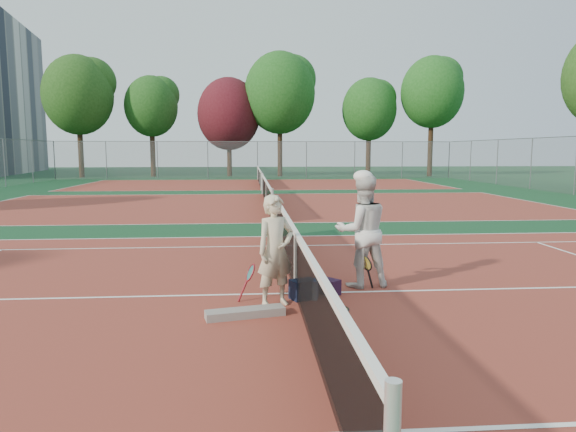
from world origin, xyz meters
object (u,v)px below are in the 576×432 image
Objects in this scene: net_main at (296,262)px; sports_bag_purple at (330,287)px; water_bottle at (315,291)px; racket_red at (250,283)px; racket_spare at (341,309)px; player_b at (362,231)px; racket_black_held at (366,272)px; player_a at (275,251)px; sports_bag_navy at (303,289)px.

sports_bag_purple is at bearing -11.18° from net_main.
net_main is 0.60m from water_bottle.
racket_red is 1.43m from racket_spare.
player_b is at bearing 5.80° from racket_red.
racket_black_held reaches higher than water_bottle.
player_a is 1.77m from racket_black_held.
water_bottle is (0.97, -0.07, -0.13)m from racket_red.
player_a is (-0.35, -0.60, 0.31)m from net_main.
racket_red is (-0.37, 0.26, -0.54)m from player_a.
sports_bag_navy is at bearing -73.34° from net_main.
sports_bag_navy is at bearing -9.57° from racket_black_held.
player_b is at bearing -21.81° from racket_spare.
racket_black_held is at bearing 31.07° from water_bottle.
racket_spare is (0.92, -0.31, -0.80)m from player_a.
water_bottle is at bearing 34.61° from player_b.
player_a is 2.92× the size of racket_red.
racket_red is 1.28m from sports_bag_purple.
player_a is 5.33× the size of sports_bag_purple.
racket_red is at bearing 116.89° from player_a.
racket_black_held is 1.18m from sports_bag_navy.
net_main is 1.18m from racket_spare.
player_b is 6.15× the size of sports_bag_purple.
racket_red is at bearing -177.98° from sports_bag_navy.
racket_spare is 0.81m from sports_bag_purple.
racket_red is 0.98× the size of racket_black_held.
racket_black_held is (1.17, 0.14, -0.22)m from net_main.
player_b is 1.42m from water_bottle.
player_b is at bearing 41.09° from water_bottle.
player_b is at bearing -116.53° from racket_black_held.
player_b is at bearing 5.41° from player_a.
net_main is at bearing 168.82° from sports_bag_purple.
player_a is 2.85× the size of racket_black_held.
racket_spare is (-0.60, -1.05, -0.27)m from racket_black_held.
player_b is at bearing 32.97° from sports_bag_navy.
player_a is 1.26m from racket_spare.
net_main is at bearing 34.50° from racket_spare.
sports_bag_navy reaches higher than sports_bag_purple.
player_b is 3.37× the size of racket_red.
racket_red is 0.98m from water_bottle.
racket_spare is 0.61m from water_bottle.
racket_spare is at bearing 59.17° from player_b.
sports_bag_navy is at bearing 26.48° from player_b.
net_main is at bearing 106.66° from sports_bag_navy.
water_bottle is (0.25, -0.41, -0.36)m from net_main.
water_bottle is (-0.28, -0.30, 0.03)m from sports_bag_purple.
water_bottle is at bearing -19.06° from racket_red.
sports_bag_navy is (0.44, 0.29, -0.67)m from player_a.
racket_red reaches higher than racket_spare.
racket_black_held is at bearing 89.53° from player_b.
racket_black_held is 1.87× the size of sports_bag_purple.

